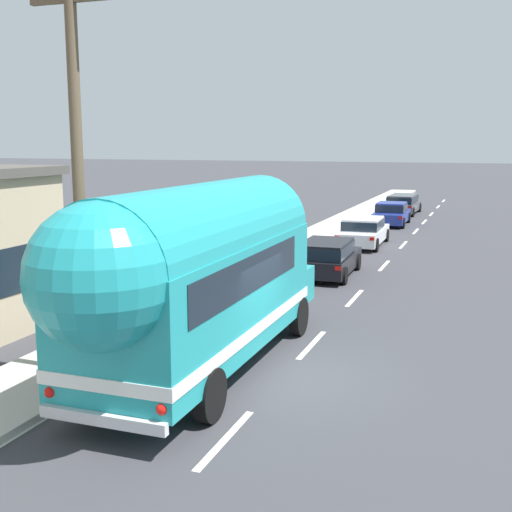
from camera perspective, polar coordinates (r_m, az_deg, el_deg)
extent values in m
plane|color=#38383D|center=(14.32, 2.27, -10.47)|extent=(300.00, 300.00, 0.00)
cube|color=silver|center=(11.58, -2.67, -15.57)|extent=(0.14, 2.40, 0.01)
cube|color=silver|center=(16.53, 4.86, -7.67)|extent=(0.14, 2.40, 0.01)
cube|color=silver|center=(21.47, 8.55, -3.61)|extent=(0.14, 2.40, 0.01)
cube|color=silver|center=(27.21, 11.06, -0.82)|extent=(0.14, 2.40, 0.01)
cube|color=silver|center=(32.89, 12.66, 0.96)|extent=(0.14, 2.40, 0.01)
cube|color=silver|center=(38.04, 13.69, 2.10)|extent=(0.14, 2.40, 0.01)
cube|color=silver|center=(42.63, 14.40, 2.89)|extent=(0.14, 2.40, 0.01)
cube|color=silver|center=(47.29, 14.97, 3.53)|extent=(0.14, 2.40, 0.01)
cube|color=silver|center=(52.84, 15.53, 4.14)|extent=(0.14, 2.40, 0.01)
cube|color=silver|center=(58.38, 15.97, 4.64)|extent=(0.14, 2.40, 0.01)
cube|color=silver|center=(26.37, 3.13, -0.99)|extent=(0.12, 80.00, 0.01)
cube|color=#ADA89E|center=(24.89, -0.89, -1.47)|extent=(2.43, 90.00, 0.15)
cylinder|color=brown|center=(13.88, -15.18, 6.53)|extent=(0.24, 0.24, 8.50)
cube|color=teal|center=(14.11, -4.73, -3.38)|extent=(2.52, 7.73, 2.30)
cylinder|color=teal|center=(13.89, -4.79, 1.24)|extent=(2.47, 7.63, 2.45)
sphere|color=teal|center=(10.60, -13.38, -1.71)|extent=(2.40, 2.40, 2.40)
cube|color=teal|center=(18.36, 1.15, -2.39)|extent=(2.26, 1.31, 0.95)
cube|color=white|center=(14.27, -4.69, -5.92)|extent=(2.56, 7.77, 0.24)
cube|color=black|center=(13.72, -5.28, -1.21)|extent=(2.55, 5.93, 0.76)
cube|color=black|center=(10.70, -13.30, -4.34)|extent=(2.00, 0.09, 0.84)
cube|color=white|center=(11.06, -13.07, -10.64)|extent=(0.80, 0.06, 0.90)
cube|color=silver|center=(11.22, -13.20, -13.66)|extent=(2.34, 0.15, 0.20)
sphere|color=red|center=(11.74, -17.44, -11.20)|extent=(0.20, 0.20, 0.20)
sphere|color=red|center=(10.66, -8.16, -13.02)|extent=(0.20, 0.20, 0.20)
cube|color=black|center=(17.56, 0.54, 1.44)|extent=(2.14, 0.11, 0.96)
cube|color=silver|center=(19.02, 1.81, -2.34)|extent=(0.90, 0.10, 0.56)
cylinder|color=black|center=(17.94, -3.49, -4.58)|extent=(0.26, 1.00, 1.00)
cylinder|color=black|center=(17.18, 3.73, -5.24)|extent=(0.26, 1.00, 1.00)
cylinder|color=black|center=(13.12, -13.57, -10.37)|extent=(0.26, 1.00, 1.00)
cylinder|color=black|center=(12.06, -4.02, -11.95)|extent=(0.26, 1.00, 1.00)
cube|color=black|center=(24.85, 6.27, -0.50)|extent=(1.95, 4.27, 0.60)
cube|color=black|center=(24.29, 6.06, 0.64)|extent=(1.71, 2.82, 0.55)
cube|color=black|center=(24.30, 6.06, 0.57)|extent=(1.77, 2.86, 0.43)
cube|color=red|center=(22.97, 3.23, -0.86)|extent=(0.20, 0.05, 0.14)
cube|color=red|center=(22.62, 7.12, -1.09)|extent=(0.20, 0.05, 0.14)
cylinder|color=black|center=(26.43, 5.05, -0.30)|extent=(0.22, 0.65, 0.64)
cylinder|color=black|center=(26.09, 8.80, -0.51)|extent=(0.22, 0.65, 0.64)
cylinder|color=black|center=(23.74, 3.48, -1.44)|extent=(0.22, 0.65, 0.64)
cylinder|color=black|center=(23.36, 7.64, -1.70)|extent=(0.22, 0.65, 0.64)
cube|color=white|center=(32.23, 9.30, 1.82)|extent=(1.91, 4.82, 0.60)
cube|color=white|center=(32.03, 9.29, 2.81)|extent=(1.67, 2.46, 0.55)
cube|color=black|center=(32.03, 9.29, 2.75)|extent=(1.73, 2.50, 0.43)
cube|color=red|center=(30.01, 7.02, 1.63)|extent=(0.20, 0.04, 0.14)
cube|color=red|center=(29.72, 10.02, 1.47)|extent=(0.20, 0.04, 0.14)
cylinder|color=black|center=(34.06, 8.33, 1.93)|extent=(0.21, 0.64, 0.64)
cylinder|color=black|center=(33.78, 11.25, 1.78)|extent=(0.21, 0.64, 0.64)
cylinder|color=black|center=(30.77, 7.14, 1.11)|extent=(0.21, 0.64, 0.64)
cylinder|color=black|center=(30.46, 10.37, 0.94)|extent=(0.21, 0.64, 0.64)
cube|color=navy|center=(40.57, 11.67, 3.39)|extent=(1.87, 4.42, 0.60)
cube|color=navy|center=(40.38, 11.67, 4.18)|extent=(1.64, 2.07, 0.55)
cube|color=black|center=(40.39, 11.67, 4.14)|extent=(1.70, 2.11, 0.43)
cube|color=red|center=(38.49, 10.09, 3.37)|extent=(0.20, 0.04, 0.14)
cube|color=red|center=(38.27, 12.41, 3.25)|extent=(0.20, 0.04, 0.14)
cylinder|color=black|center=(42.18, 10.77, 3.39)|extent=(0.21, 0.64, 0.64)
cylinder|color=black|center=(41.97, 13.10, 3.27)|extent=(0.21, 0.64, 0.64)
cylinder|color=black|center=(39.24, 10.12, 2.93)|extent=(0.21, 0.64, 0.64)
cylinder|color=black|center=(39.01, 12.63, 2.80)|extent=(0.21, 0.64, 0.64)
cube|color=#474C51|center=(47.01, 12.68, 4.22)|extent=(1.95, 4.83, 0.60)
cube|color=#474C51|center=(46.49, 12.62, 4.87)|extent=(1.71, 3.38, 0.55)
cube|color=black|center=(46.49, 12.62, 4.84)|extent=(1.77, 3.42, 0.43)
cube|color=red|center=(44.76, 11.21, 4.23)|extent=(0.20, 0.04, 0.14)
cube|color=red|center=(44.51, 13.22, 4.12)|extent=(0.20, 0.04, 0.14)
cylinder|color=black|center=(48.83, 11.97, 4.21)|extent=(0.22, 0.64, 0.64)
cylinder|color=black|center=(48.58, 14.00, 4.11)|extent=(0.22, 0.64, 0.64)
cylinder|color=black|center=(45.51, 11.25, 3.84)|extent=(0.22, 0.64, 0.64)
cylinder|color=black|center=(45.23, 13.44, 3.72)|extent=(0.22, 0.64, 0.64)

